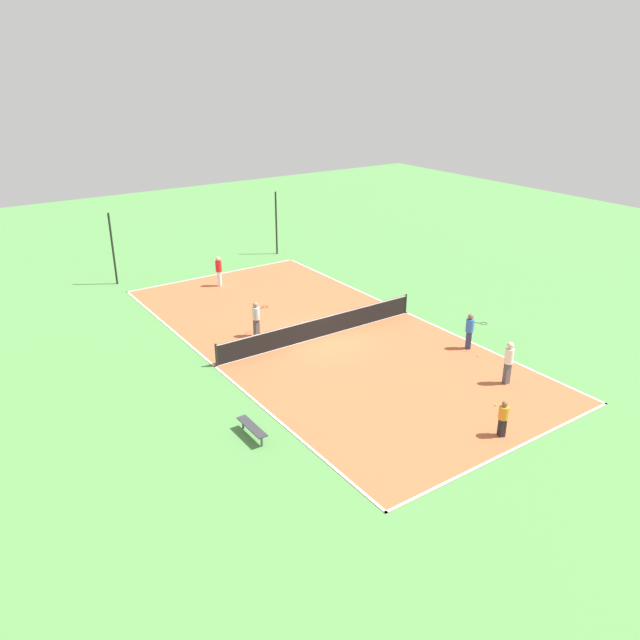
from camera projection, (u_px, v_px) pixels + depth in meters
ground_plane at (320, 337)px, 29.97m from camera, size 80.00×80.00×0.00m
court_surface at (320, 337)px, 29.97m from camera, size 11.19×23.08×0.02m
tennis_net at (320, 327)px, 29.76m from camera, size 10.99×0.10×1.05m
bench at (252, 428)px, 21.86m from camera, size 0.36×1.65×0.45m
player_center_orange at (503, 417)px, 21.77m from camera, size 0.46×0.46×1.39m
player_coach_red at (219, 269)px, 36.37m from camera, size 0.51×0.51×1.80m
player_near_blue at (470, 329)px, 28.39m from camera, size 0.88×0.91×1.70m
player_far_white at (256, 317)px, 29.67m from camera, size 0.99×0.55×1.75m
player_near_white at (509, 360)px, 25.24m from camera, size 0.39×0.39×1.85m
tennis_ball_near_net at (478, 356)px, 27.98m from camera, size 0.07×0.07×0.07m
tennis_ball_right_alley at (496, 405)px, 23.96m from camera, size 0.07×0.07×0.07m
fence_post_back_left at (113, 249)px, 36.36m from camera, size 0.12×0.12×4.27m
fence_post_back_right at (276, 223)px, 42.17m from camera, size 0.12×0.12×4.27m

